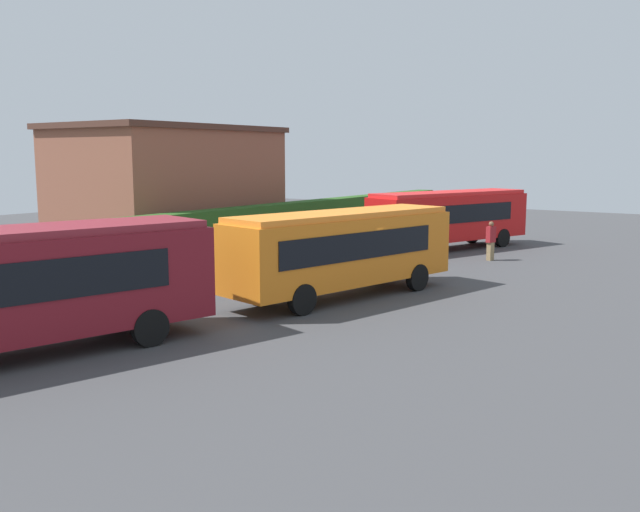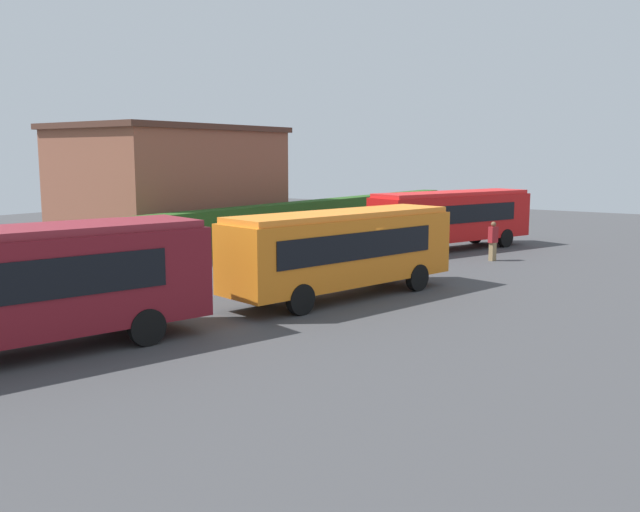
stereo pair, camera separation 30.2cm
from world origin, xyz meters
name	(u,v)px [view 2 (the right image)]	position (x,y,z in m)	size (l,w,h in m)	color
ground_plane	(366,291)	(0.00, 0.00, 0.00)	(83.10, 83.10, 0.00)	#424244
bus_maroon	(2,285)	(-12.41, 2.79, 1.85)	(10.58, 5.10, 3.21)	maroon
bus_orange	(342,248)	(-1.49, 0.08, 1.76)	(9.51, 4.21, 3.03)	orange
bus_red	(452,216)	(12.19, 2.14, 1.78)	(10.02, 5.41, 3.07)	red
person_center	(493,240)	(9.70, -1.10, 0.99)	(0.50, 0.38, 1.86)	olive
hedge_row	(167,240)	(0.00, 10.58, 1.16)	(53.55, 1.15, 2.32)	#28541D
depot_building	(172,185)	(5.26, 15.85, 3.29)	(11.86, 7.79, 6.56)	brown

